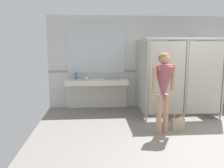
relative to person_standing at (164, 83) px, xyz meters
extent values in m
cube|color=gray|center=(0.99, -0.41, -1.09)|extent=(7.32, 5.84, 0.10)
cube|color=silver|center=(0.99, 2.27, 0.26)|extent=(7.32, 0.12, 2.61)
cube|color=#9E937F|center=(0.99, 2.21, 0.01)|extent=(7.32, 0.01, 0.06)
cube|color=silver|center=(-1.30, 1.92, -0.26)|extent=(1.72, 0.54, 0.14)
cube|color=silver|center=(-1.30, 2.15, -0.69)|extent=(1.72, 0.08, 0.71)
cube|color=#ADADA8|center=(-1.73, 1.89, -0.24)|extent=(0.42, 0.30, 0.11)
cylinder|color=silver|center=(-1.73, 2.10, -0.13)|extent=(0.04, 0.04, 0.11)
cylinder|color=silver|center=(-1.73, 2.05, -0.09)|extent=(0.03, 0.11, 0.03)
sphere|color=silver|center=(-1.66, 2.11, -0.16)|extent=(0.04, 0.04, 0.04)
cube|color=#ADADA8|center=(-0.87, 1.89, -0.24)|extent=(0.42, 0.30, 0.11)
cylinder|color=silver|center=(-0.87, 2.10, -0.13)|extent=(0.04, 0.04, 0.11)
cylinder|color=silver|center=(-0.87, 2.05, -0.09)|extent=(0.03, 0.11, 0.03)
sphere|color=silver|center=(-0.80, 2.11, -0.16)|extent=(0.04, 0.04, 0.04)
cube|color=silver|center=(-1.30, 2.20, 0.65)|extent=(1.62, 0.02, 1.39)
cube|color=#B2AD9E|center=(-0.15, 1.45, -0.02)|extent=(0.03, 1.47, 1.80)
cylinder|color=silver|center=(-0.15, 0.78, -0.98)|extent=(0.05, 0.05, 0.12)
cube|color=#B2AD9E|center=(0.76, 1.45, -0.02)|extent=(0.03, 1.47, 1.80)
cylinder|color=silver|center=(0.76, 0.78, -0.98)|extent=(0.05, 0.05, 0.12)
cube|color=#B2AD9E|center=(1.67, 1.45, -0.02)|extent=(0.03, 1.47, 1.80)
cylinder|color=silver|center=(1.67, 0.78, -0.98)|extent=(0.05, 0.05, 0.12)
cube|color=#B2AD9E|center=(0.30, 0.75, -0.02)|extent=(0.83, 0.05, 1.70)
cube|color=#B2AD9E|center=(1.21, 0.75, -0.02)|extent=(0.83, 0.03, 1.70)
cube|color=#B7BABF|center=(0.76, 0.75, 0.90)|extent=(1.88, 0.04, 0.04)
cylinder|color=tan|center=(0.08, 0.04, -0.64)|extent=(0.11, 0.11, 0.81)
cylinder|color=tan|center=(-0.08, -0.04, -0.64)|extent=(0.11, 0.11, 0.81)
cone|color=#994C56|center=(0.00, 0.00, -0.01)|extent=(0.54, 0.54, 0.69)
cube|color=#994C56|center=(0.00, 0.00, 0.31)|extent=(0.46, 0.34, 0.10)
cylinder|color=tan|center=(0.22, 0.11, 0.08)|extent=(0.08, 0.08, 0.52)
cylinder|color=tan|center=(-0.22, -0.12, 0.08)|extent=(0.08, 0.08, 0.52)
sphere|color=tan|center=(0.00, 0.00, 0.48)|extent=(0.22, 0.22, 0.22)
sphere|color=olive|center=(0.00, 0.01, 0.49)|extent=(0.22, 0.22, 0.22)
cube|color=tan|center=(0.38, 0.13, -0.91)|extent=(0.26, 0.11, 0.26)
torus|color=tan|center=(0.38, 0.13, -0.75)|extent=(0.20, 0.02, 0.20)
cylinder|color=teal|center=(-1.88, 2.08, -0.12)|extent=(0.07, 0.07, 0.15)
cylinder|color=black|center=(-1.88, 2.08, -0.03)|extent=(0.03, 0.03, 0.04)
cylinder|color=white|center=(-1.58, 1.83, -0.15)|extent=(0.07, 0.07, 0.08)
camera|label=1|loc=(-1.37, -4.51, 0.74)|focal=37.67mm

